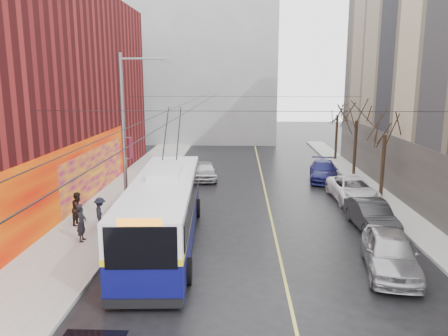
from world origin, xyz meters
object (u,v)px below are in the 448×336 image
object	(u,v)px
tree_near	(386,123)
parked_car_b	(371,215)
following_car	(205,171)
pedestrian_c	(100,213)
parked_car_a	(390,252)
parked_car_d	(324,171)
trolleybus	(164,210)
tree_mid	(357,111)
tree_far	(338,107)
streetlight_pole	(127,136)
pedestrian_a	(81,223)
parked_car_c	(353,190)
pedestrian_b	(78,208)

from	to	relation	value
tree_near	parked_car_b	xyz separation A→B (m)	(-2.43, -6.11, -4.22)
following_car	pedestrian_c	world-z (taller)	pedestrian_c
parked_car_a	pedestrian_c	xyz separation A→B (m)	(-13.24, 4.43, 0.13)
parked_car_d	trolleybus	bearing A→B (deg)	-117.92
parked_car_b	pedestrian_c	size ratio (longest dim) A/B	2.79
tree_mid	tree_far	distance (m)	7.00
streetlight_pole	pedestrian_a	size ratio (longest dim) A/B	4.99
parked_car_a	parked_car_d	world-z (taller)	parked_car_a
streetlight_pole	parked_car_b	xyz separation A→B (m)	(12.71, -0.11, -4.10)
parked_car_b	tree_mid	bearing A→B (deg)	75.79
parked_car_a	parked_car_b	bearing A→B (deg)	91.34
streetlight_pole	trolleybus	size ratio (longest dim) A/B	0.69
tree_mid	pedestrian_c	bearing A→B (deg)	-139.76
tree_near	pedestrian_a	world-z (taller)	tree_near
streetlight_pole	parked_car_c	xyz separation A→B (m)	(13.14, 5.35, -4.10)
trolleybus	pedestrian_a	world-z (taller)	trolleybus
pedestrian_b	parked_car_c	bearing A→B (deg)	-63.80
parked_car_b	parked_car_d	distance (m)	11.24
pedestrian_c	parked_car_c	bearing A→B (deg)	-84.85
parked_car_b	pedestrian_c	xyz separation A→B (m)	(-14.02, -0.80, 0.21)
trolleybus	parked_car_d	bearing A→B (deg)	50.75
streetlight_pole	tree_near	distance (m)	16.28
parked_car_d	pedestrian_c	bearing A→B (deg)	-130.34
streetlight_pole	pedestrian_c	bearing A→B (deg)	-145.01
tree_far	parked_car_c	xyz separation A→B (m)	(-2.00, -14.65, -4.40)
trolleybus	pedestrian_a	size ratio (longest dim) A/B	7.20
tree_near	parked_car_c	world-z (taller)	tree_near
parked_car_b	following_car	world-z (taller)	parked_car_b
streetlight_pole	parked_car_a	bearing A→B (deg)	-24.12
streetlight_pole	tree_far	size ratio (longest dim) A/B	1.37
tree_near	pedestrian_c	size ratio (longest dim) A/B	3.92
tree_near	pedestrian_b	distance (m)	19.29
parked_car_b	parked_car_c	world-z (taller)	parked_car_b
parked_car_c	pedestrian_c	distance (m)	15.74
pedestrian_a	tree_far	bearing A→B (deg)	-40.48
tree_near	parked_car_d	xyz separation A→B (m)	(-2.79, 5.12, -4.23)
trolleybus	parked_car_c	xyz separation A→B (m)	(10.84, 7.97, -0.95)
following_car	parked_car_b	bearing A→B (deg)	-57.25
tree_near	pedestrian_c	distance (m)	18.28
streetlight_pole	trolleybus	distance (m)	4.70
parked_car_a	pedestrian_b	xyz separation A→B (m)	(-14.58, 4.96, 0.19)
pedestrian_a	parked_car_c	bearing A→B (deg)	-65.32
pedestrian_a	pedestrian_c	bearing A→B (deg)	-13.49
streetlight_pole	parked_car_b	size ratio (longest dim) A/B	1.97
trolleybus	parked_car_c	size ratio (longest dim) A/B	2.42
pedestrian_a	tree_mid	bearing A→B (deg)	-50.88
parked_car_a	parked_car_b	distance (m)	5.29
parked_car_b	pedestrian_b	xyz separation A→B (m)	(-15.35, -0.27, 0.28)
parked_car_c	following_car	world-z (taller)	parked_car_c
tree_near	parked_car_b	size ratio (longest dim) A/B	1.40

